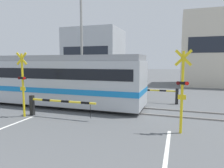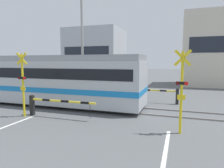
{
  "view_description": "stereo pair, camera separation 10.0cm",
  "coord_description": "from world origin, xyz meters",
  "px_view_note": "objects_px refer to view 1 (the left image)",
  "views": [
    {
      "loc": [
        3.82,
        -0.72,
        2.98
      ],
      "look_at": [
        0.0,
        10.84,
        1.6
      ],
      "focal_mm": 32.0,
      "sensor_mm": 36.0,
      "label": 1
    },
    {
      "loc": [
        3.92,
        -0.69,
        2.98
      ],
      "look_at": [
        0.0,
        10.84,
        1.6
      ],
      "focal_mm": 32.0,
      "sensor_mm": 36.0,
      "label": 2
    }
  ],
  "objects_px": {
    "crossing_barrier_far": "(162,93)",
    "crossing_signal_right": "(182,88)",
    "crossing_signal_left": "(23,82)",
    "commuter_train": "(33,78)",
    "crossing_barrier_near": "(48,103)"
  },
  "relations": [
    {
      "from": "commuter_train",
      "to": "crossing_barrier_far",
      "type": "relative_size",
      "value": 4.01
    },
    {
      "from": "crossing_barrier_far",
      "to": "crossing_signal_left",
      "type": "xyz_separation_m",
      "value": [
        -6.81,
        -5.94,
        1.18
      ]
    },
    {
      "from": "commuter_train",
      "to": "crossing_signal_right",
      "type": "relative_size",
      "value": 4.57
    },
    {
      "from": "commuter_train",
      "to": "crossing_barrier_far",
      "type": "xyz_separation_m",
      "value": [
        8.77,
        2.8,
        -1.07
      ]
    },
    {
      "from": "commuter_train",
      "to": "crossing_signal_left",
      "type": "bearing_deg",
      "value": -58.1
    },
    {
      "from": "commuter_train",
      "to": "crossing_signal_right",
      "type": "xyz_separation_m",
      "value": [
        9.99,
        -3.14,
        0.12
      ]
    },
    {
      "from": "commuter_train",
      "to": "crossing_signal_left",
      "type": "relative_size",
      "value": 4.57
    },
    {
      "from": "commuter_train",
      "to": "crossing_barrier_near",
      "type": "xyz_separation_m",
      "value": [
        3.17,
        -2.75,
        -1.07
      ]
    },
    {
      "from": "crossing_barrier_far",
      "to": "crossing_signal_left",
      "type": "height_order",
      "value": "crossing_signal_left"
    },
    {
      "from": "crossing_barrier_near",
      "to": "crossing_barrier_far",
      "type": "relative_size",
      "value": 1.0
    },
    {
      "from": "crossing_barrier_far",
      "to": "crossing_barrier_near",
      "type": "bearing_deg",
      "value": -135.26
    },
    {
      "from": "crossing_signal_left",
      "to": "crossing_signal_right",
      "type": "xyz_separation_m",
      "value": [
        8.03,
        0.0,
        0.0
      ]
    },
    {
      "from": "crossing_barrier_far",
      "to": "crossing_signal_right",
      "type": "distance_m",
      "value": 6.17
    },
    {
      "from": "crossing_barrier_near",
      "to": "crossing_signal_left",
      "type": "distance_m",
      "value": 1.74
    },
    {
      "from": "crossing_signal_right",
      "to": "crossing_barrier_far",
      "type": "bearing_deg",
      "value": 101.62
    }
  ]
}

